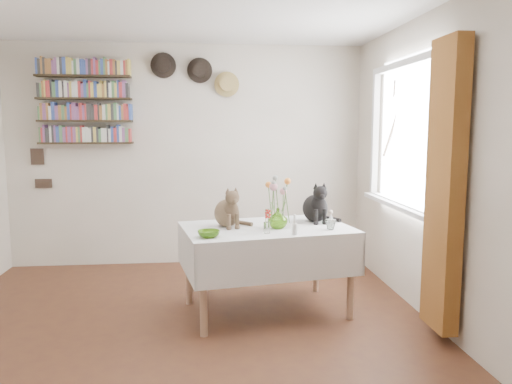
{
  "coord_description": "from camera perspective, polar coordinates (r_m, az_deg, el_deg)",
  "views": [
    {
      "loc": [
        0.19,
        -3.51,
        1.58
      ],
      "look_at": [
        0.6,
        0.49,
        1.05
      ],
      "focal_mm": 35.0,
      "sensor_mm": 36.0,
      "label": 1
    }
  ],
  "objects": [
    {
      "name": "dining_table",
      "position": [
        4.26,
        1.21,
        -6.4
      ],
      "size": [
        1.52,
        1.12,
        0.74
      ],
      "color": "white",
      "rests_on": "room"
    },
    {
      "name": "bookshelf_unit",
      "position": [
        5.82,
        -18.99,
        9.68
      ],
      "size": [
        1.0,
        0.16,
        0.91
      ],
      "color": "#2F2516",
      "rests_on": "room"
    },
    {
      "name": "green_bowl",
      "position": [
        3.83,
        -5.42,
        -4.79
      ],
      "size": [
        0.23,
        0.23,
        0.05
      ],
      "primitive_type": "imported",
      "rotation": [
        0.0,
        0.0,
        0.49
      ],
      "color": "#8ECB39",
      "rests_on": "dining_table"
    },
    {
      "name": "berry_jar",
      "position": [
        3.95,
        1.25,
        -3.33
      ],
      "size": [
        0.05,
        0.05,
        0.22
      ],
      "color": "white",
      "rests_on": "dining_table"
    },
    {
      "name": "candlestick",
      "position": [
        3.9,
        4.42,
        -4.13
      ],
      "size": [
        0.04,
        0.04,
        0.16
      ],
      "color": "white",
      "rests_on": "dining_table"
    },
    {
      "name": "room",
      "position": [
        3.53,
        -8.95,
        2.05
      ],
      "size": [
        4.08,
        4.58,
        2.58
      ],
      "color": "brown",
      "rests_on": "ground"
    },
    {
      "name": "drinking_glass",
      "position": [
        4.14,
        8.52,
        -3.69
      ],
      "size": [
        0.1,
        0.1,
        0.08
      ],
      "primitive_type": "imported",
      "rotation": [
        0.0,
        0.0,
        0.18
      ],
      "color": "white",
      "rests_on": "dining_table"
    },
    {
      "name": "wall_hats",
      "position": [
        5.72,
        -6.79,
        13.33
      ],
      "size": [
        0.98,
        0.09,
        0.48
      ],
      "color": "black",
      "rests_on": "room"
    },
    {
      "name": "window",
      "position": [
        4.66,
        16.55,
        4.93
      ],
      "size": [
        0.12,
        1.52,
        1.32
      ],
      "color": "white",
      "rests_on": "room"
    },
    {
      "name": "tabby_cat",
      "position": [
        4.22,
        -3.37,
        -1.57
      ],
      "size": [
        0.32,
        0.36,
        0.35
      ],
      "primitive_type": null,
      "rotation": [
        0.0,
        0.0,
        0.33
      ],
      "color": "brown",
      "rests_on": "dining_table"
    },
    {
      "name": "wall_art_plaques",
      "position": [
        6.03,
        -23.46,
        2.55
      ],
      "size": [
        0.21,
        0.02,
        0.44
      ],
      "color": "#38281E",
      "rests_on": "room"
    },
    {
      "name": "flower_bouquet",
      "position": [
        4.11,
        2.53,
        0.5
      ],
      "size": [
        0.17,
        0.13,
        0.39
      ],
      "color": "#4C7233",
      "rests_on": "flower_vase"
    },
    {
      "name": "flower_vase",
      "position": [
        4.14,
        2.52,
        -3.02
      ],
      "size": [
        0.17,
        0.17,
        0.17
      ],
      "primitive_type": "imported",
      "rotation": [
        0.0,
        0.0,
        -0.04
      ],
      "color": "#8ECB39",
      "rests_on": "dining_table"
    },
    {
      "name": "porcelain_figurine",
      "position": [
        4.46,
        8.56,
        -2.83
      ],
      "size": [
        0.06,
        0.06,
        0.11
      ],
      "color": "white",
      "rests_on": "dining_table"
    },
    {
      "name": "curtain",
      "position": [
        3.82,
        20.77,
        0.56
      ],
      "size": [
        0.12,
        0.38,
        2.1
      ],
      "primitive_type": "cube",
      "color": "brown",
      "rests_on": "room"
    },
    {
      "name": "black_cat",
      "position": [
        4.46,
        6.79,
        -1.02
      ],
      "size": [
        0.27,
        0.33,
        0.37
      ],
      "primitive_type": null,
      "rotation": [
        0.0,
        0.0,
        0.09
      ],
      "color": "black",
      "rests_on": "dining_table"
    }
  ]
}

